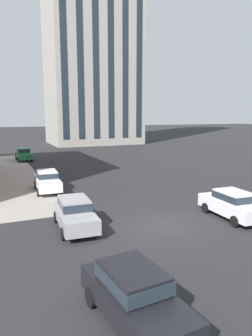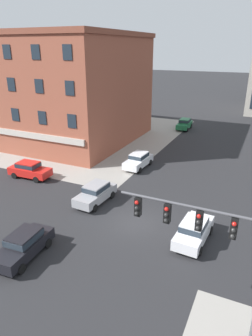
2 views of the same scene
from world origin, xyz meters
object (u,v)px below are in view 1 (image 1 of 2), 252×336
(car_main_northbound_near, at_px, (232,203))
(car_cross_eastbound, at_px, (75,212))
(car_cross_westbound, at_px, (47,180))
(car_cross_far, at_px, (134,294))
(car_main_mid, at_px, (24,154))

(car_main_northbound_near, xyz_separation_m, car_cross_eastbound, (-9.06, 2.12, 0.00))
(car_main_northbound_near, height_order, car_cross_eastbound, same)
(car_cross_eastbound, height_order, car_cross_westbound, same)
(car_cross_eastbound, height_order, car_cross_far, same)
(car_main_northbound_near, xyz_separation_m, car_main_mid, (-8.84, 30.37, 0.00))
(car_cross_eastbound, bearing_deg, car_cross_far, -92.63)
(car_main_northbound_near, distance_m, car_cross_westbound, 14.40)
(car_main_northbound_near, distance_m, car_main_mid, 31.63)
(car_cross_eastbound, height_order, car_main_mid, same)
(car_main_northbound_near, height_order, car_cross_far, same)
(car_main_mid, bearing_deg, car_main_northbound_near, -73.77)
(car_cross_eastbound, xyz_separation_m, car_main_mid, (0.23, 28.25, 0.00))
(car_main_mid, height_order, car_cross_far, same)
(car_cross_westbound, bearing_deg, car_cross_far, -91.67)
(car_main_northbound_near, height_order, car_main_mid, same)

